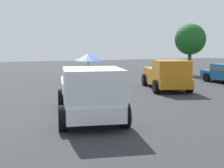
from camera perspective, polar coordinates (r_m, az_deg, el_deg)
ground_plane at (r=11.23m, az=-4.49°, el=-6.17°), size 80.00×80.00×0.00m
pickup_truck_main at (r=10.60m, az=-4.27°, el=-1.67°), size 5.31×3.02×2.32m
pickup_truck_far at (r=18.08m, az=10.37°, el=1.72°), size 5.11×3.18×1.80m
tree_by_lot at (r=27.58m, az=14.79°, el=8.27°), size 2.75×2.75×4.55m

